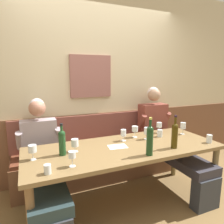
{
  "coord_description": "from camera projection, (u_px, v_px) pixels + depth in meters",
  "views": [
    {
      "loc": [
        -1.0,
        -1.81,
        1.54
      ],
      "look_at": [
        -0.03,
        0.45,
        1.07
      ],
      "focal_mm": 32.73,
      "sensor_mm": 36.0,
      "label": 1
    }
  ],
  "objects": [
    {
      "name": "wine_glass_by_bottle",
      "position": [
        123.0,
        133.0,
        2.47
      ],
      "size": [
        0.07,
        0.07,
        0.14
      ],
      "color": "silver",
      "rests_on": "dining_table"
    },
    {
      "name": "wine_glass_left_end",
      "position": [
        183.0,
        126.0,
        2.74
      ],
      "size": [
        0.07,
        0.07,
        0.16
      ],
      "color": "silver",
      "rests_on": "dining_table"
    },
    {
      "name": "wine_bottle_amber_mid",
      "position": [
        62.0,
        142.0,
        2.04
      ],
      "size": [
        0.07,
        0.07,
        0.33
      ],
      "color": "#1D4420",
      "rests_on": "dining_table"
    },
    {
      "name": "wine_bottle_green_tall",
      "position": [
        150.0,
        139.0,
        2.03
      ],
      "size": [
        0.07,
        0.07,
        0.39
      ],
      "color": "#19391A",
      "rests_on": "dining_table"
    },
    {
      "name": "tasting_sheet_left_guest",
      "position": [
        118.0,
        147.0,
        2.29
      ],
      "size": [
        0.23,
        0.18,
        0.0
      ],
      "primitive_type": "cube",
      "rotation": [
        0.0,
        0.0,
        -0.14
      ],
      "color": "white",
      "rests_on": "dining_table"
    },
    {
      "name": "ground_plane",
      "position": [
        130.0,
        212.0,
        2.31
      ],
      "size": [
        6.8,
        6.8,
        0.02
      ],
      "primitive_type": "cube",
      "color": "brown",
      "rests_on": "ground"
    },
    {
      "name": "water_tumbler_left",
      "position": [
        48.0,
        169.0,
        1.67
      ],
      "size": [
        0.06,
        0.06,
        0.08
      ],
      "primitive_type": "cylinder",
      "color": "silver",
      "rests_on": "dining_table"
    },
    {
      "name": "wine_glass_center_rear",
      "position": [
        32.0,
        149.0,
        1.93
      ],
      "size": [
        0.08,
        0.08,
        0.15
      ],
      "color": "silver",
      "rests_on": "dining_table"
    },
    {
      "name": "wine_glass_mid_right",
      "position": [
        72.0,
        156.0,
        1.79
      ],
      "size": [
        0.06,
        0.06,
        0.14
      ],
      "color": "silver",
      "rests_on": "dining_table"
    },
    {
      "name": "wine_bottle_clear_water",
      "position": [
        175.0,
        134.0,
        2.23
      ],
      "size": [
        0.07,
        0.07,
        0.37
      ],
      "color": "#3C2E09",
      "rests_on": "dining_table"
    },
    {
      "name": "wine_glass_near_bucket",
      "position": [
        75.0,
        143.0,
        2.13
      ],
      "size": [
        0.08,
        0.08,
        0.14
      ],
      "color": "silver",
      "rests_on": "dining_table"
    },
    {
      "name": "wine_glass_mid_left",
      "position": [
        147.0,
        131.0,
        2.54
      ],
      "size": [
        0.07,
        0.07,
        0.15
      ],
      "color": "silver",
      "rests_on": "dining_table"
    },
    {
      "name": "wine_glass_right_end",
      "position": [
        159.0,
        125.0,
        2.81
      ],
      "size": [
        0.07,
        0.07,
        0.15
      ],
      "color": "silver",
      "rests_on": "dining_table"
    },
    {
      "name": "wood_wainscot_panel",
      "position": [
        99.0,
        143.0,
        3.16
      ],
      "size": [
        6.8,
        0.03,
        0.95
      ],
      "primitive_type": "cube",
      "color": "brown",
      "rests_on": "ground"
    },
    {
      "name": "wine_glass_center_front",
      "position": [
        135.0,
        129.0,
        2.61
      ],
      "size": [
        0.08,
        0.08,
        0.15
      ],
      "color": "silver",
      "rests_on": "dining_table"
    },
    {
      "name": "room_wall_back",
      "position": [
        97.0,
        83.0,
        3.03
      ],
      "size": [
        6.8,
        0.12,
        2.8
      ],
      "color": "beige",
      "rests_on": "ground"
    },
    {
      "name": "person_center_right_seat",
      "position": [
        166.0,
        137.0,
        2.93
      ],
      "size": [
        0.53,
        1.27,
        1.33
      ],
      "color": "#2E323A",
      "rests_on": "ground"
    },
    {
      "name": "water_tumbler_center",
      "position": [
        160.0,
        133.0,
        2.64
      ],
      "size": [
        0.07,
        0.07,
        0.09
      ],
      "primitive_type": "cylinder",
      "color": "silver",
      "rests_on": "dining_table"
    },
    {
      "name": "dining_table",
      "position": [
        125.0,
        153.0,
        2.31
      ],
      "size": [
        2.19,
        0.85,
        0.73
      ],
      "color": "brown",
      "rests_on": "ground"
    },
    {
      "name": "person_right_seat",
      "position": [
        43.0,
        161.0,
        2.25
      ],
      "size": [
        0.53,
        1.27,
        1.24
      ],
      "color": "#303239",
      "rests_on": "ground"
    },
    {
      "name": "wall_bench",
      "position": [
        104.0,
        160.0,
        3.0
      ],
      "size": [
        2.49,
        0.42,
        0.94
      ],
      "color": "brown",
      "rests_on": "ground"
    },
    {
      "name": "water_tumbler_right",
      "position": [
        209.0,
        139.0,
        2.42
      ],
      "size": [
        0.06,
        0.06,
        0.1
      ],
      "primitive_type": "cylinder",
      "color": "silver",
      "rests_on": "dining_table"
    }
  ]
}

